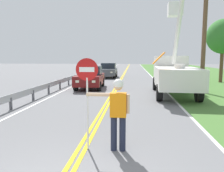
{
  "coord_description": "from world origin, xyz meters",
  "views": [
    {
      "loc": [
        1.3,
        -3.29,
        2.34
      ],
      "look_at": [
        0.45,
        5.64,
        1.2
      ],
      "focal_mm": 35.83,
      "sensor_mm": 36.0,
      "label": 1
    }
  ],
  "objects_px": {
    "utility_pole_near": "(204,30)",
    "roadside_tree_verge": "(223,37)",
    "stop_sign_paddle": "(87,83)",
    "utility_bucket_truck": "(173,72)",
    "oncoming_sedan_nearest": "(90,78)",
    "oncoming_sedan_second": "(108,70)",
    "flagger_worker": "(118,110)"
  },
  "relations": [
    {
      "from": "utility_pole_near",
      "to": "roadside_tree_verge",
      "type": "relative_size",
      "value": 1.35
    },
    {
      "from": "stop_sign_paddle",
      "to": "utility_pole_near",
      "type": "xyz_separation_m",
      "value": [
        5.75,
        9.99,
        2.44
      ]
    },
    {
      "from": "stop_sign_paddle",
      "to": "roadside_tree_verge",
      "type": "distance_m",
      "value": 19.24
    },
    {
      "from": "utility_bucket_truck",
      "to": "roadside_tree_verge",
      "type": "distance_m",
      "value": 9.76
    },
    {
      "from": "utility_bucket_truck",
      "to": "roadside_tree_verge",
      "type": "xyz_separation_m",
      "value": [
        5.72,
        7.38,
        2.85
      ]
    },
    {
      "from": "oncoming_sedan_nearest",
      "to": "roadside_tree_verge",
      "type": "bearing_deg",
      "value": 24.67
    },
    {
      "from": "oncoming_sedan_nearest",
      "to": "oncoming_sedan_second",
      "type": "xyz_separation_m",
      "value": [
        0.36,
        9.44,
        0.0
      ]
    },
    {
      "from": "stop_sign_paddle",
      "to": "utility_pole_near",
      "type": "relative_size",
      "value": 0.29
    },
    {
      "from": "oncoming_sedan_nearest",
      "to": "utility_pole_near",
      "type": "bearing_deg",
      "value": -9.2
    },
    {
      "from": "oncoming_sedan_second",
      "to": "flagger_worker",
      "type": "bearing_deg",
      "value": -83.04
    },
    {
      "from": "stop_sign_paddle",
      "to": "utility_pole_near",
      "type": "height_order",
      "value": "utility_pole_near"
    },
    {
      "from": "flagger_worker",
      "to": "roadside_tree_verge",
      "type": "height_order",
      "value": "roadside_tree_verge"
    },
    {
      "from": "flagger_worker",
      "to": "oncoming_sedan_nearest",
      "type": "distance_m",
      "value": 11.65
    },
    {
      "from": "flagger_worker",
      "to": "utility_pole_near",
      "type": "xyz_separation_m",
      "value": [
        4.98,
        10.01,
        3.11
      ]
    },
    {
      "from": "oncoming_sedan_nearest",
      "to": "oncoming_sedan_second",
      "type": "distance_m",
      "value": 9.45
    },
    {
      "from": "oncoming_sedan_nearest",
      "to": "oncoming_sedan_second",
      "type": "bearing_deg",
      "value": 87.82
    },
    {
      "from": "flagger_worker",
      "to": "oncoming_sedan_nearest",
      "type": "bearing_deg",
      "value": 104.36
    },
    {
      "from": "oncoming_sedan_nearest",
      "to": "roadside_tree_verge",
      "type": "distance_m",
      "value": 13.17
    },
    {
      "from": "oncoming_sedan_second",
      "to": "roadside_tree_verge",
      "type": "relative_size",
      "value": 0.7
    },
    {
      "from": "flagger_worker",
      "to": "oncoming_sedan_second",
      "type": "height_order",
      "value": "flagger_worker"
    },
    {
      "from": "flagger_worker",
      "to": "utility_pole_near",
      "type": "relative_size",
      "value": 0.23
    },
    {
      "from": "roadside_tree_verge",
      "to": "utility_pole_near",
      "type": "bearing_deg",
      "value": -119.19
    },
    {
      "from": "oncoming_sedan_nearest",
      "to": "utility_pole_near",
      "type": "height_order",
      "value": "utility_pole_near"
    },
    {
      "from": "stop_sign_paddle",
      "to": "oncoming_sedan_second",
      "type": "xyz_separation_m",
      "value": [
        -1.76,
        20.71,
        -0.88
      ]
    },
    {
      "from": "oncoming_sedan_second",
      "to": "utility_pole_near",
      "type": "bearing_deg",
      "value": -54.98
    },
    {
      "from": "flagger_worker",
      "to": "oncoming_sedan_second",
      "type": "distance_m",
      "value": 20.88
    },
    {
      "from": "oncoming_sedan_nearest",
      "to": "utility_pole_near",
      "type": "distance_m",
      "value": 8.64
    },
    {
      "from": "flagger_worker",
      "to": "utility_bucket_truck",
      "type": "relative_size",
      "value": 0.26
    },
    {
      "from": "roadside_tree_verge",
      "to": "flagger_worker",
      "type": "bearing_deg",
      "value": -117.57
    },
    {
      "from": "flagger_worker",
      "to": "roadside_tree_verge",
      "type": "distance_m",
      "value": 18.99
    },
    {
      "from": "flagger_worker",
      "to": "utility_pole_near",
      "type": "distance_m",
      "value": 11.6
    },
    {
      "from": "oncoming_sedan_nearest",
      "to": "utility_pole_near",
      "type": "xyz_separation_m",
      "value": [
        7.87,
        -1.28,
        3.32
      ]
    }
  ]
}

